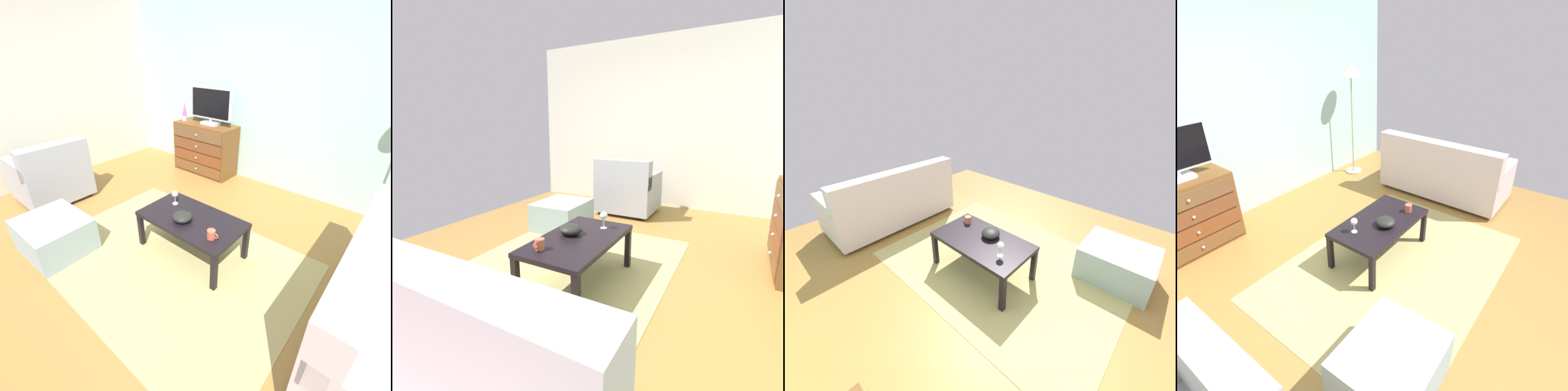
# 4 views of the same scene
# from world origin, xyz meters

# --- Properties ---
(ground_plane) EXTENTS (5.85, 4.65, 0.05)m
(ground_plane) POSITION_xyz_m (0.00, 0.00, -0.03)
(ground_plane) COLOR olive
(wall_accent_rear) EXTENTS (5.85, 0.12, 2.75)m
(wall_accent_rear) POSITION_xyz_m (0.00, 2.09, 1.37)
(wall_accent_rear) COLOR #9CCBBA
(wall_accent_rear) RESTS_ON ground_plane
(wall_plain_left) EXTENTS (0.12, 4.65, 2.75)m
(wall_plain_left) POSITION_xyz_m (-2.68, 0.00, 1.37)
(wall_plain_left) COLOR beige
(wall_plain_left) RESTS_ON ground_plane
(area_rug) EXTENTS (2.60, 1.90, 0.01)m
(area_rug) POSITION_xyz_m (0.20, -0.20, 0.00)
(area_rug) COLOR tan
(area_rug) RESTS_ON ground_plane
(dresser) EXTENTS (1.03, 0.49, 0.83)m
(dresser) POSITION_xyz_m (-0.91, 1.78, 0.41)
(dresser) COLOR brown
(dresser) RESTS_ON ground_plane
(tv) EXTENTS (0.75, 0.18, 0.56)m
(tv) POSITION_xyz_m (-0.83, 1.80, 1.12)
(tv) COLOR silver
(tv) RESTS_ON dresser
(lava_lamp) EXTENTS (0.09, 0.09, 0.33)m
(lava_lamp) POSITION_xyz_m (-1.32, 1.73, 0.97)
(lava_lamp) COLOR #B7B7BC
(lava_lamp) RESTS_ON dresser
(coffee_table) EXTENTS (1.04, 0.59, 0.42)m
(coffee_table) POSITION_xyz_m (0.29, 0.05, 0.37)
(coffee_table) COLOR black
(coffee_table) RESTS_ON ground_plane
(wine_glass) EXTENTS (0.07, 0.07, 0.16)m
(wine_glass) POSITION_xyz_m (-0.02, 0.14, 0.54)
(wine_glass) COLOR silver
(wine_glass) RESTS_ON coffee_table
(mug) EXTENTS (0.11, 0.08, 0.08)m
(mug) POSITION_xyz_m (0.64, -0.09, 0.47)
(mug) COLOR #B9563E
(mug) RESTS_ON coffee_table
(bowl_decorative) EXTENTS (0.20, 0.20, 0.09)m
(bowl_decorative) POSITION_xyz_m (0.25, -0.05, 0.47)
(bowl_decorative) COLOR black
(bowl_decorative) RESTS_ON coffee_table
(couch_large) EXTENTS (0.85, 1.75, 0.88)m
(couch_large) POSITION_xyz_m (2.00, 0.14, 0.34)
(couch_large) COLOR #332319
(couch_large) RESTS_ON ground_plane
(armchair) EXTENTS (0.80, 0.85, 0.86)m
(armchair) POSITION_xyz_m (-1.92, -0.35, 0.36)
(armchair) COLOR #332319
(armchair) RESTS_ON ground_plane
(ottoman) EXTENTS (0.71, 0.62, 0.37)m
(ottoman) POSITION_xyz_m (-0.84, -0.86, 0.18)
(ottoman) COLOR #879B9E
(ottoman) RESTS_ON ground_plane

